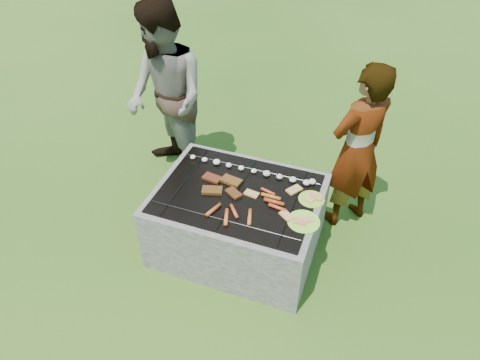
# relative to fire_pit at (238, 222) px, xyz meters

# --- Properties ---
(lawn) EXTENTS (60.00, 60.00, 0.00)m
(lawn) POSITION_rel_fire_pit_xyz_m (0.00, 0.00, -0.28)
(lawn) COLOR #264B12
(lawn) RESTS_ON ground
(fire_pit) EXTENTS (1.30, 1.00, 0.62)m
(fire_pit) POSITION_rel_fire_pit_xyz_m (0.00, 0.00, 0.00)
(fire_pit) COLOR #A69E93
(fire_pit) RESTS_ON ground
(mushrooms) EXTENTS (1.09, 0.09, 0.04)m
(mushrooms) POSITION_rel_fire_pit_xyz_m (0.07, 0.28, 0.35)
(mushrooms) COLOR beige
(mushrooms) RESTS_ON fire_pit
(pork_slabs) EXTENTS (0.39, 0.29, 0.02)m
(pork_slabs) POSITION_rel_fire_pit_xyz_m (-0.15, 0.03, 0.34)
(pork_slabs) COLOR #97331B
(pork_slabs) RESTS_ON fire_pit
(sausages) EXTENTS (0.55, 0.49, 0.03)m
(sausages) POSITION_rel_fire_pit_xyz_m (0.15, -0.14, 0.34)
(sausages) COLOR #F55528
(sausages) RESTS_ON fire_pit
(bread_on_grate) EXTENTS (0.44, 0.43, 0.02)m
(bread_on_grate) POSITION_rel_fire_pit_xyz_m (0.32, 0.04, 0.34)
(bread_on_grate) COLOR #D2C26B
(bread_on_grate) RESTS_ON fire_pit
(plate_far) EXTENTS (0.21, 0.21, 0.03)m
(plate_far) POSITION_rel_fire_pit_xyz_m (0.56, 0.13, 0.33)
(plate_far) COLOR #C1D332
(plate_far) RESTS_ON fire_pit
(plate_near) EXTENTS (0.29, 0.29, 0.03)m
(plate_near) POSITION_rel_fire_pit_xyz_m (0.56, -0.13, 0.33)
(plate_near) COLOR #EAFF3C
(plate_near) RESTS_ON fire_pit
(cook) EXTENTS (0.65, 0.66, 1.54)m
(cook) POSITION_rel_fire_pit_xyz_m (0.80, 0.67, 0.49)
(cook) COLOR #A89D8C
(cook) RESTS_ON ground
(bystander) EXTENTS (1.09, 1.06, 1.77)m
(bystander) POSITION_rel_fire_pit_xyz_m (-0.97, 0.71, 0.60)
(bystander) COLOR gray
(bystander) RESTS_ON ground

